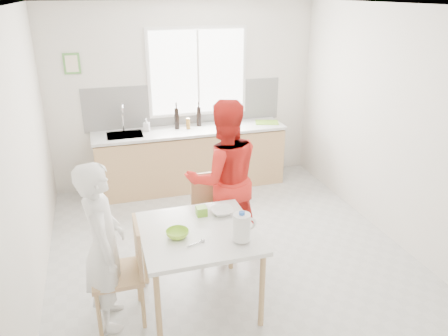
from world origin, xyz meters
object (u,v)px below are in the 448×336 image
object	(u,v)px
chair_far	(212,212)
bowl_green	(177,234)
person_white	(104,247)
wine_bottle_b	(199,116)
wine_bottle_a	(177,118)
dining_table	(198,239)
chair_left	(125,268)
bowl_white	(222,211)
milk_jug	(242,227)
person_red	(224,179)

from	to	relation	value
chair_far	bowl_green	bearing A→B (deg)	-122.24
person_white	wine_bottle_b	world-z (taller)	person_white
chair_far	wine_bottle_a	world-z (taller)	wine_bottle_a
dining_table	wine_bottle_b	world-z (taller)	wine_bottle_b
bowl_green	wine_bottle_a	world-z (taller)	wine_bottle_a
chair_left	bowl_white	xyz separation A→B (m)	(0.98, 0.25, 0.30)
bowl_white	wine_bottle_b	world-z (taller)	wine_bottle_b
person_white	milk_jug	distance (m)	1.20
chair_left	bowl_green	size ratio (longest dim) A/B	4.70
bowl_green	wine_bottle_b	bearing A→B (deg)	72.74
chair_far	bowl_green	xyz separation A→B (m)	(-0.55, -0.87, 0.31)
chair_left	person_red	size ratio (longest dim) A/B	0.54
bowl_white	wine_bottle_a	xyz separation A→B (m)	(0.04, 2.51, 0.25)
chair_far	bowl_green	distance (m)	1.08
dining_table	chair_left	xyz separation A→B (m)	(-0.68, 0.00, -0.19)
chair_far	wine_bottle_b	xyz separation A→B (m)	(0.34, 2.00, 0.55)
chair_left	milk_jug	xyz separation A→B (m)	(1.00, -0.28, 0.42)
bowl_green	wine_bottle_a	xyz separation A→B (m)	(0.54, 2.81, 0.25)
dining_table	milk_jug	bearing A→B (deg)	-40.92
chair_left	milk_jug	world-z (taller)	milk_jug
dining_table	chair_far	xyz separation A→B (m)	(0.35, 0.82, -0.19)
dining_table	bowl_green	bearing A→B (deg)	-166.07
dining_table	chair_left	world-z (taller)	chair_left
person_red	wine_bottle_b	size ratio (longest dim) A/B	5.97
person_red	milk_jug	bearing A→B (deg)	81.33
person_white	wine_bottle_b	xyz separation A→B (m)	(1.53, 2.82, 0.29)
person_white	milk_jug	xyz separation A→B (m)	(1.16, -0.28, 0.16)
person_white	person_red	xyz separation A→B (m)	(1.33, 0.85, 0.11)
chair_far	milk_jug	xyz separation A→B (m)	(-0.03, -1.10, 0.42)
chair_left	person_white	world-z (taller)	person_white
dining_table	bowl_green	size ratio (longest dim) A/B	5.10
bowl_green	person_white	bearing A→B (deg)	175.40
chair_left	person_red	world-z (taller)	person_red
chair_far	chair_left	bearing A→B (deg)	-141.33
chair_far	person_white	bearing A→B (deg)	-145.26
dining_table	chair_far	bearing A→B (deg)	66.84
bowl_white	wine_bottle_a	world-z (taller)	wine_bottle_a
dining_table	chair_far	distance (m)	0.91
dining_table	person_red	world-z (taller)	person_red
chair_left	milk_jug	size ratio (longest dim) A/B	3.57
milk_jug	chair_far	bearing A→B (deg)	88.65
bowl_white	bowl_green	bearing A→B (deg)	-149.14
chair_left	wine_bottle_a	xyz separation A→B (m)	(1.02, 2.76, 0.55)
milk_jug	person_white	bearing A→B (deg)	166.43
dining_table	milk_jug	size ratio (longest dim) A/B	3.87
dining_table	wine_bottle_a	xyz separation A→B (m)	(0.34, 2.76, 0.36)
wine_bottle_b	person_white	bearing A→B (deg)	-118.46
wine_bottle_a	dining_table	bearing A→B (deg)	-97.08
person_red	bowl_white	distance (m)	0.64
bowl_green	wine_bottle_b	world-z (taller)	wine_bottle_b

